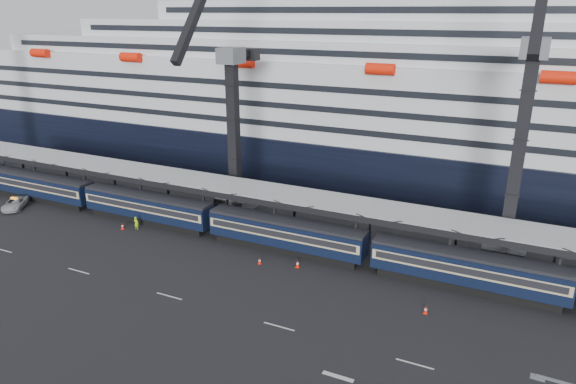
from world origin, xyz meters
The scene contains 14 objects.
ground centered at (0.00, 0.00, 0.00)m, with size 260.00×260.00×0.00m, color black.
lane_markings centered at (8.15, -5.23, 0.01)m, with size 111.00×4.27×0.02m.
train centered at (-4.65, 10.00, 2.20)m, with size 133.05×3.00×4.05m.
canopy centered at (0.00, 14.00, 5.25)m, with size 130.00×6.25×5.53m.
cruise_ship centered at (-1.08, 45.99, 12.34)m, with size 214.09×28.84×34.00m.
crane_dark_near centered at (-20.00, 18.59, 11.93)m, with size 4.50×17.75×35.08m.
crane_dark_mid centered at (15.00, 17.59, 13.36)m, with size 4.50×18.24×39.64m.
pickup_truck centered at (-48.41, 5.94, 0.73)m, with size 2.41×5.22×1.45m, color #A3A5AA.
worker centered at (-27.91, 7.43, 0.86)m, with size 0.63×0.41×1.73m, color #A5E30B.
traffic_cone_a centered at (-48.05, 6.49, 0.36)m, with size 0.36×0.36×0.73m.
traffic_cone_b centered at (-29.61, 6.74, 0.41)m, with size 0.41×0.41×0.82m.
traffic_cone_c centered at (-9.19, 5.79, 0.37)m, with size 0.38×0.38×0.76m.
traffic_cone_d centered at (-5.07, 6.83, 0.43)m, with size 0.43×0.43×0.87m.
traffic_cone_e centered at (9.33, 3.64, 0.39)m, with size 0.40×0.40×0.80m.
Camera 1 is at (15.27, -38.78, 26.45)m, focal length 32.00 mm.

